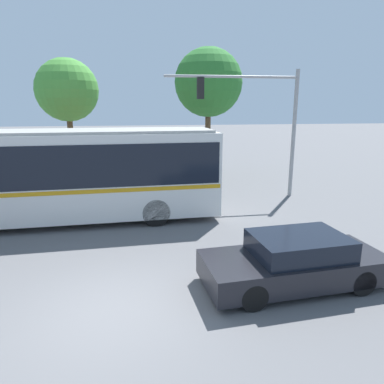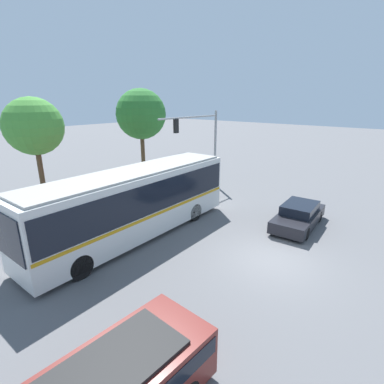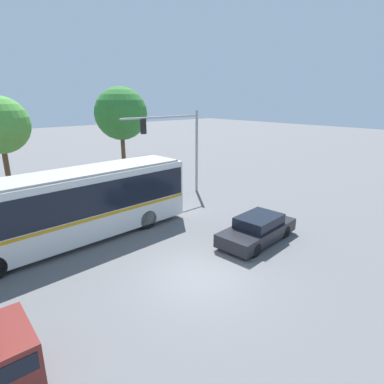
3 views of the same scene
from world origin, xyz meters
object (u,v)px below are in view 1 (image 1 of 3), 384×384
(city_bus, at_px, (61,171))
(street_tree_left, at_px, (67,91))
(traffic_light_pole, at_px, (262,112))
(sedan_foreground, at_px, (295,262))
(street_tree_centre, at_px, (208,83))

(city_bus, distance_m, street_tree_left, 8.64)
(traffic_light_pole, distance_m, street_tree_left, 11.01)
(sedan_foreground, distance_m, traffic_light_pole, 9.11)
(traffic_light_pole, xyz_separation_m, street_tree_left, (-9.41, 5.59, 1.10))
(street_tree_centre, bearing_deg, traffic_light_pole, -73.53)
(city_bus, distance_m, traffic_light_pole, 9.00)
(sedan_foreground, relative_size, street_tree_centre, 0.61)
(traffic_light_pole, distance_m, street_tree_centre, 5.46)
(traffic_light_pole, height_order, street_tree_left, street_tree_left)
(city_bus, bearing_deg, street_tree_left, -85.19)
(traffic_light_pole, xyz_separation_m, street_tree_centre, (-1.48, 5.02, 1.55))
(street_tree_left, bearing_deg, street_tree_centre, -4.11)
(sedan_foreground, xyz_separation_m, street_tree_left, (-7.40, 13.82, 4.45))
(traffic_light_pole, relative_size, street_tree_left, 0.90)
(city_bus, relative_size, street_tree_left, 1.70)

